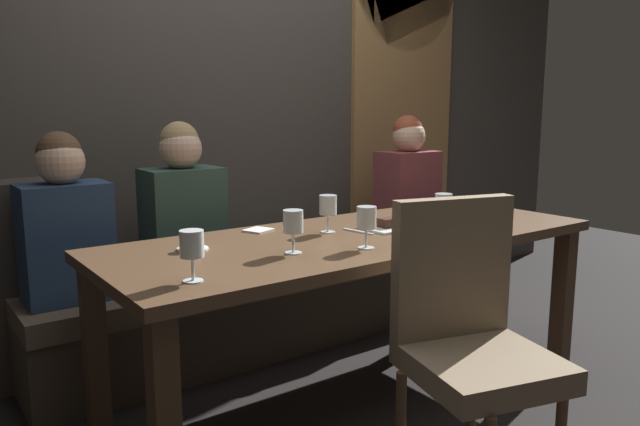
{
  "coord_description": "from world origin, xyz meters",
  "views": [
    {
      "loc": [
        -1.65,
        -1.98,
        1.28
      ],
      "look_at": [
        -0.16,
        0.06,
        0.84
      ],
      "focal_mm": 34.29,
      "sensor_mm": 36.0,
      "label": 1
    }
  ],
  "objects_px": {
    "diner_far_end": "(408,182)",
    "banquette_bench": "(273,305)",
    "wine_glass_end_left": "(366,220)",
    "chair_near_side": "(469,328)",
    "wine_glass_center_back": "(192,246)",
    "wine_glass_near_right": "(293,223)",
    "fork_on_table": "(358,231)",
    "wine_glass_center_front": "(328,206)",
    "dining_table": "(357,254)",
    "diner_redhead": "(65,222)",
    "espresso_cup": "(193,243)",
    "diner_bearded": "(183,207)",
    "wine_glass_far_right": "(443,204)",
    "dessert_plate": "(387,226)"
  },
  "relations": [
    {
      "from": "banquette_bench",
      "to": "fork_on_table",
      "type": "height_order",
      "value": "fork_on_table"
    },
    {
      "from": "dining_table",
      "to": "wine_glass_center_front",
      "type": "height_order",
      "value": "wine_glass_center_front"
    },
    {
      "from": "dining_table",
      "to": "espresso_cup",
      "type": "relative_size",
      "value": 18.33
    },
    {
      "from": "diner_far_end",
      "to": "banquette_bench",
      "type": "bearing_deg",
      "value": -178.96
    },
    {
      "from": "chair_near_side",
      "to": "fork_on_table",
      "type": "height_order",
      "value": "chair_near_side"
    },
    {
      "from": "banquette_bench",
      "to": "diner_far_end",
      "type": "bearing_deg",
      "value": 1.04
    },
    {
      "from": "wine_glass_near_right",
      "to": "espresso_cup",
      "type": "relative_size",
      "value": 1.37
    },
    {
      "from": "chair_near_side",
      "to": "wine_glass_center_back",
      "type": "height_order",
      "value": "chair_near_side"
    },
    {
      "from": "wine_glass_end_left",
      "to": "banquette_bench",
      "type": "bearing_deg",
      "value": 81.08
    },
    {
      "from": "fork_on_table",
      "to": "wine_glass_center_front",
      "type": "bearing_deg",
      "value": 137.13
    },
    {
      "from": "diner_bearded",
      "to": "fork_on_table",
      "type": "relative_size",
      "value": 4.49
    },
    {
      "from": "wine_glass_end_left",
      "to": "espresso_cup",
      "type": "relative_size",
      "value": 1.37
    },
    {
      "from": "dessert_plate",
      "to": "fork_on_table",
      "type": "relative_size",
      "value": 1.12
    },
    {
      "from": "wine_glass_far_right",
      "to": "dessert_plate",
      "type": "relative_size",
      "value": 0.86
    },
    {
      "from": "wine_glass_near_right",
      "to": "fork_on_table",
      "type": "relative_size",
      "value": 0.96
    },
    {
      "from": "diner_far_end",
      "to": "wine_glass_center_front",
      "type": "height_order",
      "value": "diner_far_end"
    },
    {
      "from": "espresso_cup",
      "to": "wine_glass_end_left",
      "type": "bearing_deg",
      "value": -33.81
    },
    {
      "from": "banquette_bench",
      "to": "wine_glass_center_back",
      "type": "bearing_deg",
      "value": -132.68
    },
    {
      "from": "diner_redhead",
      "to": "wine_glass_center_back",
      "type": "distance_m",
      "value": 0.99
    },
    {
      "from": "chair_near_side",
      "to": "wine_glass_center_front",
      "type": "relative_size",
      "value": 5.98
    },
    {
      "from": "banquette_bench",
      "to": "diner_bearded",
      "type": "xyz_separation_m",
      "value": [
        -0.48,
        0.02,
        0.58
      ]
    },
    {
      "from": "dining_table",
      "to": "wine_glass_near_right",
      "type": "xyz_separation_m",
      "value": [
        -0.42,
        -0.13,
        0.2
      ]
    },
    {
      "from": "chair_near_side",
      "to": "espresso_cup",
      "type": "distance_m",
      "value": 1.06
    },
    {
      "from": "diner_redhead",
      "to": "wine_glass_end_left",
      "type": "relative_size",
      "value": 4.45
    },
    {
      "from": "banquette_bench",
      "to": "wine_glass_near_right",
      "type": "distance_m",
      "value": 1.12
    },
    {
      "from": "diner_far_end",
      "to": "wine_glass_end_left",
      "type": "xyz_separation_m",
      "value": [
        -1.14,
        -0.95,
        0.03
      ]
    },
    {
      "from": "espresso_cup",
      "to": "fork_on_table",
      "type": "bearing_deg",
      "value": -9.16
    },
    {
      "from": "diner_bearded",
      "to": "wine_glass_center_front",
      "type": "height_order",
      "value": "diner_bearded"
    },
    {
      "from": "banquette_bench",
      "to": "dessert_plate",
      "type": "bearing_deg",
      "value": -76.41
    },
    {
      "from": "wine_glass_end_left",
      "to": "fork_on_table",
      "type": "xyz_separation_m",
      "value": [
        0.17,
        0.25,
        -0.11
      ]
    },
    {
      "from": "wine_glass_near_right",
      "to": "espresso_cup",
      "type": "height_order",
      "value": "wine_glass_near_right"
    },
    {
      "from": "diner_far_end",
      "to": "wine_glass_center_back",
      "type": "height_order",
      "value": "diner_far_end"
    },
    {
      "from": "wine_glass_center_front",
      "to": "fork_on_table",
      "type": "bearing_deg",
      "value": -34.31
    },
    {
      "from": "diner_bearded",
      "to": "espresso_cup",
      "type": "relative_size",
      "value": 6.36
    },
    {
      "from": "diner_bearded",
      "to": "fork_on_table",
      "type": "bearing_deg",
      "value": -53.85
    },
    {
      "from": "fork_on_table",
      "to": "espresso_cup",
      "type": "bearing_deg",
      "value": 162.28
    },
    {
      "from": "wine_glass_center_back",
      "to": "fork_on_table",
      "type": "xyz_separation_m",
      "value": [
        0.91,
        0.28,
        -0.11
      ]
    },
    {
      "from": "wine_glass_near_right",
      "to": "banquette_bench",
      "type": "bearing_deg",
      "value": 63.23
    },
    {
      "from": "diner_far_end",
      "to": "wine_glass_end_left",
      "type": "bearing_deg",
      "value": -140.32
    },
    {
      "from": "banquette_bench",
      "to": "wine_glass_near_right",
      "type": "relative_size",
      "value": 15.24
    },
    {
      "from": "banquette_bench",
      "to": "wine_glass_end_left",
      "type": "height_order",
      "value": "wine_glass_end_left"
    },
    {
      "from": "banquette_bench",
      "to": "chair_near_side",
      "type": "relative_size",
      "value": 2.55
    },
    {
      "from": "dining_table",
      "to": "banquette_bench",
      "type": "xyz_separation_m",
      "value": [
        0.0,
        0.7,
        -0.42
      ]
    },
    {
      "from": "wine_glass_near_right",
      "to": "fork_on_table",
      "type": "xyz_separation_m",
      "value": [
        0.44,
        0.16,
        -0.11
      ]
    },
    {
      "from": "chair_near_side",
      "to": "diner_bearded",
      "type": "distance_m",
      "value": 1.51
    },
    {
      "from": "diner_redhead",
      "to": "diner_far_end",
      "type": "xyz_separation_m",
      "value": [
        2.02,
        -0.01,
        0.02
      ]
    },
    {
      "from": "chair_near_side",
      "to": "diner_far_end",
      "type": "relative_size",
      "value": 1.26
    },
    {
      "from": "chair_near_side",
      "to": "diner_bearded",
      "type": "relative_size",
      "value": 1.28
    },
    {
      "from": "diner_redhead",
      "to": "fork_on_table",
      "type": "distance_m",
      "value": 1.26
    },
    {
      "from": "dining_table",
      "to": "banquette_bench",
      "type": "relative_size",
      "value": 0.88
    }
  ]
}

